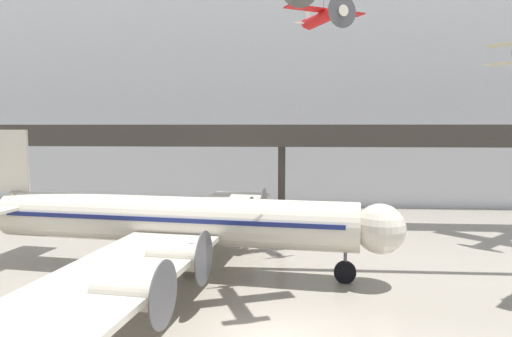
# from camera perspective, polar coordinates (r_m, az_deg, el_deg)

# --- Properties ---
(hangar_back_wall) EXTENTS (140.00, 3.00, 25.75)m
(hangar_back_wall) POSITION_cam_1_polar(r_m,az_deg,el_deg) (53.96, 3.42, 9.12)
(hangar_back_wall) COLOR silver
(hangar_back_wall) RESTS_ON ground
(mezzanine_walkway) EXTENTS (110.00, 3.20, 9.42)m
(mezzanine_walkway) POSITION_cam_1_polar(r_m,az_deg,el_deg) (42.63, 3.23, 3.29)
(mezzanine_walkway) COLOR #38332D
(mezzanine_walkway) RESTS_ON ground
(airliner_silver_main) EXTENTS (29.01, 33.11, 9.04)m
(airliner_silver_main) POSITION_cam_1_polar(r_m,az_deg,el_deg) (29.60, -10.58, -6.45)
(airliner_silver_main) COLOR beige
(airliner_silver_main) RESTS_ON ground
(suspended_plane_red_highwing) EXTENTS (6.05, 5.39, 6.47)m
(suspended_plane_red_highwing) POSITION_cam_1_polar(r_m,az_deg,el_deg) (35.31, 8.45, 18.30)
(suspended_plane_red_highwing) COLOR red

